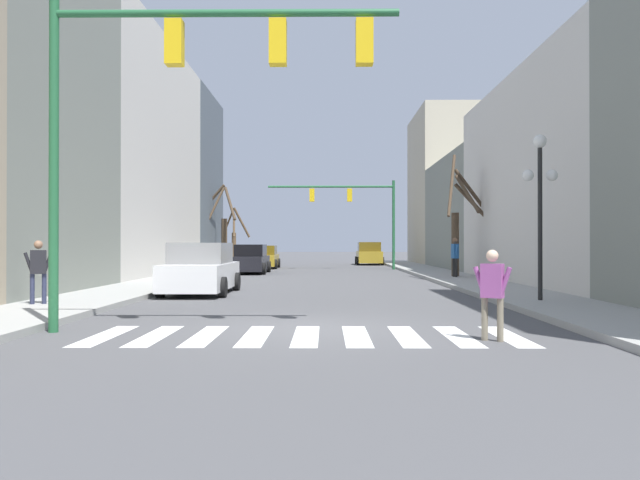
{
  "coord_description": "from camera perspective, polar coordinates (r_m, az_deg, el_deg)",
  "views": [
    {
      "loc": [
        0.36,
        -12.14,
        1.64
      ],
      "look_at": [
        0.05,
        19.07,
        1.85
      ],
      "focal_mm": 35.0,
      "sensor_mm": 36.0,
      "label": 1
    }
  ],
  "objects": [
    {
      "name": "street_lamp_right_corner",
      "position": [
        17.73,
        19.47,
        4.93
      ],
      "size": [
        0.95,
        0.36,
        4.43
      ],
      "color": "black",
      "rests_on": "sidewalk_right"
    },
    {
      "name": "ground_plane",
      "position": [
        12.25,
        -1.13,
        -8.09
      ],
      "size": [
        240.0,
        240.0,
        0.0
      ],
      "primitive_type": "plane",
      "color": "#4C4C4F"
    },
    {
      "name": "traffic_signal_far",
      "position": [
        40.45,
        3.16,
        3.34
      ],
      "size": [
        8.21,
        0.28,
        5.77
      ],
      "color": "#236038",
      "rests_on": "ground_plane"
    },
    {
      "name": "street_tree_left_mid",
      "position": [
        44.05,
        -8.94,
        1.08
      ],
      "size": [
        3.45,
        2.37,
        5.71
      ],
      "color": "#473828",
      "rests_on": "sidewalk_left"
    },
    {
      "name": "car_driving_toward_lane",
      "position": [
        49.83,
        4.51,
        -1.31
      ],
      "size": [
        2.12,
        4.16,
        1.8
      ],
      "rotation": [
        0.0,
        0.0,
        1.57
      ],
      "color": "#A38423",
      "rests_on": "ground_plane"
    },
    {
      "name": "car_parked_right_mid",
      "position": [
        35.21,
        -6.35,
        -1.82
      ],
      "size": [
        1.96,
        4.73,
        1.62
      ],
      "rotation": [
        0.0,
        0.0,
        1.57
      ],
      "color": "black",
      "rests_on": "ground_plane"
    },
    {
      "name": "building_row_left",
      "position": [
        30.66,
        -20.6,
        7.39
      ],
      "size": [
        6.0,
        41.97,
        12.43
      ],
      "color": "tan",
      "rests_on": "ground_plane"
    },
    {
      "name": "pedestrian_crossing_street",
      "position": [
        29.02,
        12.24,
        -1.24
      ],
      "size": [
        0.28,
        0.77,
        1.78
      ],
      "rotation": [
        0.0,
        0.0,
        1.7
      ],
      "color": "black",
      "rests_on": "sidewalk_right"
    },
    {
      "name": "car_driving_away_lane",
      "position": [
        42.5,
        -5.14,
        -1.61
      ],
      "size": [
        1.99,
        4.17,
        1.55
      ],
      "rotation": [
        0.0,
        0.0,
        1.57
      ],
      "color": "#A38423",
      "rests_on": "ground_plane"
    },
    {
      "name": "crosswalk_stripes",
      "position": [
        11.26,
        -1.28,
        -8.76
      ],
      "size": [
        7.65,
        2.6,
        0.01
      ],
      "color": "white",
      "rests_on": "ground_plane"
    },
    {
      "name": "car_at_intersection",
      "position": [
        21.0,
        -10.83,
        -2.71
      ],
      "size": [
        2.14,
        4.74,
        1.69
      ],
      "rotation": [
        0.0,
        0.0,
        1.57
      ],
      "color": "white",
      "rests_on": "ground_plane"
    },
    {
      "name": "traffic_signal_near",
      "position": [
        12.26,
        -12.58,
        14.09
      ],
      "size": [
        6.53,
        0.28,
        6.35
      ],
      "color": "#236038",
      "rests_on": "ground_plane"
    },
    {
      "name": "building_row_right",
      "position": [
        32.52,
        19.04,
        5.57
      ],
      "size": [
        6.0,
        49.44,
        12.23
      ],
      "color": "gray",
      "rests_on": "ground_plane"
    },
    {
      "name": "street_tree_left_far",
      "position": [
        47.25,
        -7.79,
        0.18
      ],
      "size": [
        2.16,
        1.92,
        4.28
      ],
      "color": "brown",
      "rests_on": "sidewalk_left"
    },
    {
      "name": "sidewalk_right",
      "position": [
        13.6,
        26.66,
        -6.96
      ],
      "size": [
        2.64,
        90.0,
        0.15
      ],
      "color": "#9E9E99",
      "rests_on": "ground_plane"
    },
    {
      "name": "street_tree_right_far",
      "position": [
        29.81,
        12.72,
        1.58
      ],
      "size": [
        2.58,
        1.89,
        5.71
      ],
      "color": "#473828",
      "rests_on": "sidewalk_right"
    },
    {
      "name": "pedestrian_on_left_sidewalk",
      "position": [
        10.99,
        15.48,
        -4.16
      ],
      "size": [
        0.61,
        0.41,
        1.55
      ],
      "rotation": [
        0.0,
        0.0,
        5.74
      ],
      "color": "#7A705B",
      "rests_on": "ground_plane"
    },
    {
      "name": "pedestrian_on_right_sidewalk",
      "position": [
        17.07,
        -24.36,
        -2.21
      ],
      "size": [
        0.66,
        0.33,
        1.59
      ],
      "rotation": [
        0.0,
        0.0,
        3.53
      ],
      "color": "#282D47",
      "rests_on": "sidewalk_left"
    }
  ]
}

